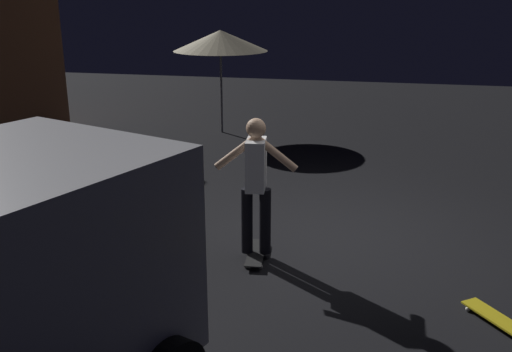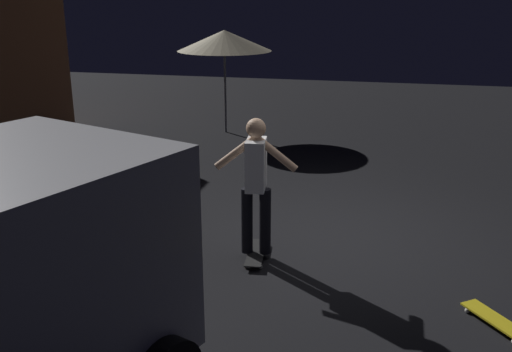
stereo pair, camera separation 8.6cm
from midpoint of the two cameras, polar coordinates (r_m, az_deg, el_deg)
ground_plane at (r=7.74m, az=8.92°, el=-6.15°), size 28.00×28.00×0.00m
patio_umbrella at (r=13.06m, az=-2.95°, el=13.25°), size 2.10×2.10×2.30m
skateboard_ridden at (r=7.12m, az=0.35°, el=-7.65°), size 0.80×0.29×0.07m
skateboard_spare at (r=6.26m, az=23.11°, el=-13.06°), size 0.74×0.63×0.07m
skater at (r=6.75m, az=0.36°, el=-0.11°), size 0.40×0.99×1.67m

